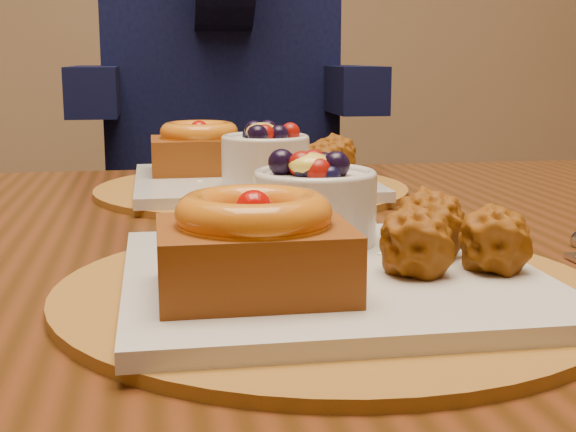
# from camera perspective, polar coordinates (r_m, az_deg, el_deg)

# --- Properties ---
(dining_table) EXTENTS (1.60, 0.90, 0.76)m
(dining_table) POSITION_cam_1_polar(r_m,az_deg,el_deg) (0.79, -0.56, -6.49)
(dining_table) COLOR #351D09
(dining_table) RESTS_ON ground
(place_setting_near) EXTENTS (0.38, 0.38, 0.09)m
(place_setting_near) POSITION_cam_1_polar(r_m,az_deg,el_deg) (0.56, 2.55, -2.79)
(place_setting_near) COLOR brown
(place_setting_near) RESTS_ON dining_table
(place_setting_far) EXTENTS (0.38, 0.38, 0.09)m
(place_setting_far) POSITION_cam_1_polar(r_m,az_deg,el_deg) (0.97, -2.77, 3.29)
(place_setting_far) COLOR brown
(place_setting_far) RESTS_ON dining_table
(chair_far) EXTENTS (0.47, 0.47, 0.89)m
(chair_far) POSITION_cam_1_polar(r_m,az_deg,el_deg) (1.73, -3.09, -3.10)
(chair_far) COLOR black
(chair_far) RESTS_ON ground
(diner) EXTENTS (0.57, 0.54, 0.93)m
(diner) POSITION_cam_1_polar(r_m,az_deg,el_deg) (1.69, -5.01, 13.86)
(diner) COLOR black
(diner) RESTS_ON ground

